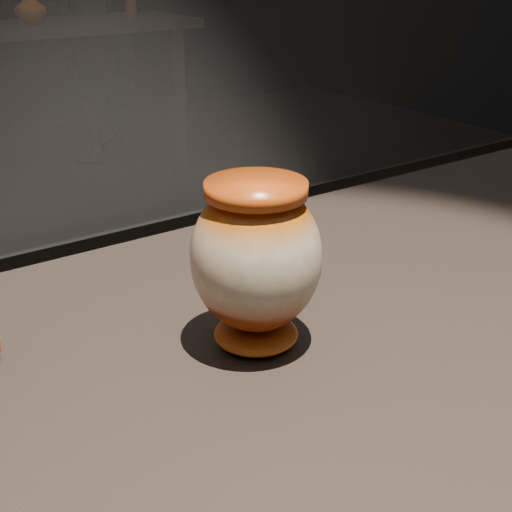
{
  "coord_description": "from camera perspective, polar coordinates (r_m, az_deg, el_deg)",
  "views": [
    {
      "loc": [
        -0.53,
        -0.49,
        1.3
      ],
      "look_at": [
        -0.14,
        0.06,
        1.0
      ],
      "focal_mm": 50.0,
      "sensor_mm": 36.0,
      "label": 1
    }
  ],
  "objects": [
    {
      "name": "visitor",
      "position": [
        4.7,
        -13.1,
        17.1
      ],
      "size": [
        0.69,
        0.67,
        1.59
      ],
      "primitive_type": "imported",
      "rotation": [
        0.0,
        0.0,
        3.86
      ],
      "color": "black",
      "rests_on": "ground"
    },
    {
      "name": "back_vase_right",
      "position": [
        4.41,
        -9.99,
        19.01
      ],
      "size": [
        0.06,
        0.06,
        0.11
      ],
      "primitive_type": "cylinder",
      "color": "brown",
      "rests_on": "back_shelf"
    },
    {
      "name": "display_plinth",
      "position": [
        0.98,
        9.33,
        -19.53
      ],
      "size": [
        2.0,
        0.8,
        0.9
      ],
      "color": "black",
      "rests_on": "ground"
    },
    {
      "name": "main_vase",
      "position": [
        0.73,
        -0.0,
        -0.24
      ],
      "size": [
        0.15,
        0.15,
        0.18
      ],
      "rotation": [
        0.0,
        0.0,
        0.14
      ],
      "color": "maroon",
      "rests_on": "display_plinth"
    },
    {
      "name": "back_shelf",
      "position": [
        4.2,
        -18.4,
        13.56
      ],
      "size": [
        2.0,
        0.6,
        0.9
      ],
      "color": "black",
      "rests_on": "ground"
    },
    {
      "name": "back_vase_mid",
      "position": [
        4.17,
        -17.63,
        18.44
      ],
      "size": [
        0.22,
        0.22,
        0.17
      ],
      "primitive_type": "imported",
      "rotation": [
        0.0,
        0.0,
        0.67
      ],
      "color": "maroon",
      "rests_on": "back_shelf"
    }
  ]
}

